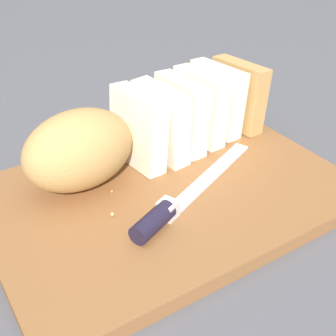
{
  "coord_description": "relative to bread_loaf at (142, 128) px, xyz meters",
  "views": [
    {
      "loc": [
        -0.24,
        -0.39,
        0.35
      ],
      "look_at": [
        0.0,
        0.0,
        0.05
      ],
      "focal_mm": 48.28,
      "sensor_mm": 36.0,
      "label": 1
    }
  ],
  "objects": [
    {
      "name": "bread_loaf",
      "position": [
        0.0,
        0.0,
        0.0
      ],
      "size": [
        0.37,
        0.13,
        0.1
      ],
      "rotation": [
        0.0,
        0.0,
        0.11
      ],
      "color": "tan",
      "rests_on": "cutting_board"
    },
    {
      "name": "bread_knife",
      "position": [
        -0.03,
        -0.12,
        -0.04
      ],
      "size": [
        0.24,
        0.12,
        0.02
      ],
      "rotation": [
        0.0,
        0.0,
        0.42
      ],
      "color": "silver",
      "rests_on": "cutting_board"
    },
    {
      "name": "crumb_near_knife",
      "position": [
        -0.07,
        -0.05,
        -0.05
      ],
      "size": [
        0.0,
        0.0,
        0.0
      ],
      "primitive_type": "sphere",
      "color": "tan",
      "rests_on": "cutting_board"
    },
    {
      "name": "cutting_board",
      "position": [
        -0.01,
        -0.07,
        -0.06
      ],
      "size": [
        0.44,
        0.31,
        0.02
      ],
      "primitive_type": "cube",
      "rotation": [
        0.0,
        0.0,
        0.01
      ],
      "color": "brown",
      "rests_on": "ground_plane"
    },
    {
      "name": "ground_plane",
      "position": [
        -0.01,
        -0.07,
        -0.07
      ],
      "size": [
        3.0,
        3.0,
        0.0
      ],
      "primitive_type": "plane",
      "color": "#4C4C51"
    },
    {
      "name": "crumb_near_loaf",
      "position": [
        -0.09,
        -0.09,
        -0.05
      ],
      "size": [
        0.01,
        0.01,
        0.01
      ],
      "primitive_type": "sphere",
      "color": "tan",
      "rests_on": "cutting_board"
    }
  ]
}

